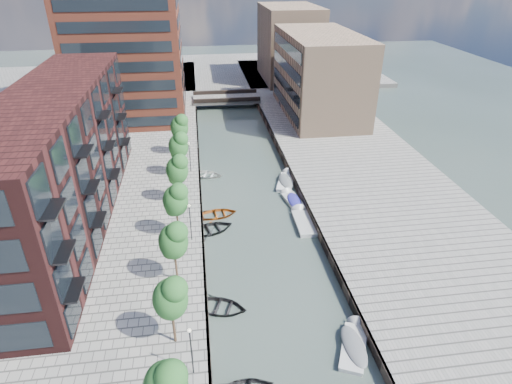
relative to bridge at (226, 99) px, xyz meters
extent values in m
plane|color=#38473F|center=(0.00, -32.00, -1.39)|extent=(300.00, 300.00, 0.00)
cube|color=gray|center=(16.00, -32.00, -0.89)|extent=(20.00, 140.00, 1.00)
cube|color=#332823|center=(-6.10, -32.00, -0.89)|extent=(0.25, 140.00, 1.00)
cube|color=#332823|center=(6.10, -32.00, -0.89)|extent=(0.25, 140.00, 1.00)
cube|color=gray|center=(0.00, 28.00, -0.89)|extent=(80.00, 40.00, 1.00)
cube|color=black|center=(-20.00, -42.00, 6.61)|extent=(8.00, 38.00, 14.00)
cube|color=brown|center=(-17.00, -7.00, 14.61)|extent=(18.00, 18.00, 30.00)
cube|color=#A27F63|center=(16.00, -10.00, 6.61)|extent=(12.00, 25.00, 14.00)
cube|color=#A27F63|center=(16.00, 16.00, 7.61)|extent=(12.00, 20.00, 16.00)
cube|color=gray|center=(0.00, 0.00, -0.09)|extent=(13.00, 6.00, 0.60)
cube|color=#332823|center=(0.00, -2.80, 0.51)|extent=(13.00, 0.40, 0.80)
cube|color=#332823|center=(0.00, 2.80, 0.51)|extent=(13.00, 0.40, 0.80)
ellipsoid|color=#215A25|center=(-8.50, -68.00, 3.93)|extent=(2.50, 2.50, 3.25)
cylinder|color=#382619|center=(-8.50, -61.00, 1.21)|extent=(0.20, 0.20, 3.20)
ellipsoid|color=#215A25|center=(-8.50, -61.00, 3.93)|extent=(2.50, 2.50, 3.25)
cylinder|color=#382619|center=(-8.50, -54.00, 1.21)|extent=(0.20, 0.20, 3.20)
ellipsoid|color=#215A25|center=(-8.50, -54.00, 3.93)|extent=(2.50, 2.50, 3.25)
cylinder|color=#382619|center=(-8.50, -47.00, 1.21)|extent=(0.20, 0.20, 3.20)
ellipsoid|color=#215A25|center=(-8.50, -47.00, 3.93)|extent=(2.50, 2.50, 3.25)
cylinder|color=#382619|center=(-8.50, -40.00, 1.21)|extent=(0.20, 0.20, 3.20)
ellipsoid|color=#215A25|center=(-8.50, -40.00, 3.93)|extent=(2.50, 2.50, 3.25)
cylinder|color=#382619|center=(-8.50, -33.00, 1.21)|extent=(0.20, 0.20, 3.20)
ellipsoid|color=#215A25|center=(-8.50, -33.00, 3.93)|extent=(2.50, 2.50, 3.25)
cylinder|color=#382619|center=(-8.50, -26.00, 1.21)|extent=(0.20, 0.20, 3.20)
ellipsoid|color=#215A25|center=(-8.50, -26.00, 3.93)|extent=(2.50, 2.50, 3.25)
cylinder|color=black|center=(-7.20, -64.00, 1.61)|extent=(0.10, 0.10, 4.00)
sphere|color=#FFF2CC|center=(-7.20, -64.00, 3.61)|extent=(0.24, 0.24, 0.24)
cylinder|color=black|center=(-7.20, -48.00, 1.61)|extent=(0.10, 0.10, 4.00)
sphere|color=#FFF2CC|center=(-7.20, -48.00, 3.61)|extent=(0.24, 0.24, 0.24)
cylinder|color=black|center=(-7.20, -32.00, 1.61)|extent=(0.10, 0.10, 4.00)
sphere|color=#FFF2CC|center=(-7.20, -32.00, 3.61)|extent=(0.24, 0.24, 0.24)
imported|color=black|center=(-4.94, -57.19, -1.39)|extent=(5.45, 4.67, 0.95)
imported|color=#974410|center=(-4.22, -42.17, -1.39)|extent=(4.82, 3.75, 0.92)
imported|color=silver|center=(-5.16, -31.72, -1.39)|extent=(5.12, 4.37, 0.90)
imported|color=black|center=(-5.14, -45.25, -1.39)|extent=(5.76, 4.83, 1.02)
cube|color=silver|center=(4.73, -62.86, -1.34)|extent=(3.40, 4.81, 0.64)
cube|color=silver|center=(4.73, -62.86, -1.00)|extent=(3.51, 4.93, 0.10)
cone|color=silver|center=(5.67, -60.80, -1.29)|extent=(1.89, 1.50, 1.67)
ellipsoid|color=#5A5C62|center=(4.73, -62.86, -0.95)|extent=(3.15, 4.41, 0.55)
cube|color=#BBBCBA|center=(5.11, -45.46, -1.34)|extent=(1.92, 4.99, 0.70)
cube|color=#BBBCBA|center=(5.11, -45.46, -0.96)|extent=(2.01, 5.09, 0.11)
cone|color=#BBBCBA|center=(5.16, -42.99, -1.28)|extent=(1.85, 1.00, 1.83)
cube|color=silver|center=(5.05, -40.66, -1.34)|extent=(2.33, 4.54, 0.61)
cube|color=silver|center=(5.05, -40.66, -1.01)|extent=(2.42, 4.65, 0.09)
cone|color=silver|center=(4.67, -38.53, -1.30)|extent=(1.72, 1.11, 1.60)
ellipsoid|color=#23219B|center=(5.05, -40.66, -0.97)|extent=(2.17, 4.15, 0.53)
cube|color=white|center=(5.06, -35.49, -1.34)|extent=(3.25, 5.21, 0.69)
cube|color=white|center=(5.06, -35.49, -0.97)|extent=(3.36, 5.34, 0.11)
cone|color=white|center=(5.83, -33.17, -1.28)|extent=(2.02, 1.47, 1.81)
ellipsoid|color=slate|center=(5.06, -35.49, -0.91)|extent=(3.01, 4.77, 0.60)
imported|color=#B7BABC|center=(11.02, -6.40, 0.26)|extent=(2.68, 4.13, 1.31)
camera|label=1|loc=(-5.68, -84.24, 24.60)|focal=30.00mm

